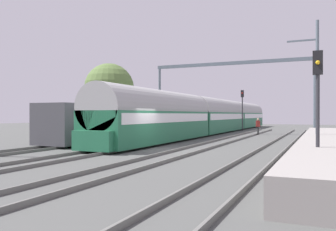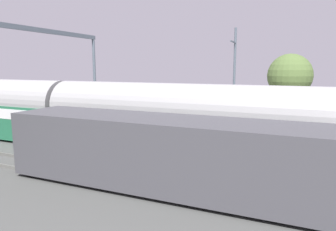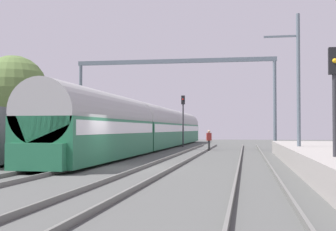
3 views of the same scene
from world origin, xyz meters
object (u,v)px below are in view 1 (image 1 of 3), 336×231
person_crossing (258,125)px  railway_signal_near (318,93)px  passenger_train (217,116)px  catenary_gantry (230,79)px  railway_signal_far (242,105)px  freight_car (106,123)px

person_crossing → railway_signal_near: size_ratio=0.38×
person_crossing → passenger_train: bearing=-46.9°
railway_signal_near → catenary_gantry: (-8.99, 23.28, 3.02)m
railway_signal_near → railway_signal_far: bearing=106.8°
passenger_train → person_crossing: size_ratio=28.44×
railway_signal_far → catenary_gantry: (0.24, -7.38, 2.61)m
passenger_train → person_crossing: bearing=-29.1°
freight_car → railway_signal_near: (15.45, -8.99, 1.46)m
railway_signal_near → railway_signal_far: size_ratio=0.87×
person_crossing → railway_signal_near: railway_signal_near is taller
railway_signal_near → freight_car: bearing=149.8°
catenary_gantry → freight_car: bearing=-114.3°
person_crossing → catenary_gantry: bearing=-24.1°
railway_signal_far → person_crossing: bearing=-67.2°
freight_car → catenary_gantry: size_ratio=0.75×
railway_signal_near → person_crossing: bearing=104.6°
railway_signal_near → catenary_gantry: size_ratio=0.26×
freight_car → person_crossing: freight_car is taller
passenger_train → railway_signal_near: railway_signal_near is taller
catenary_gantry → railway_signal_near: bearing=-68.9°
railway_signal_far → catenary_gantry: catenary_gantry is taller
passenger_train → person_crossing: passenger_train is taller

